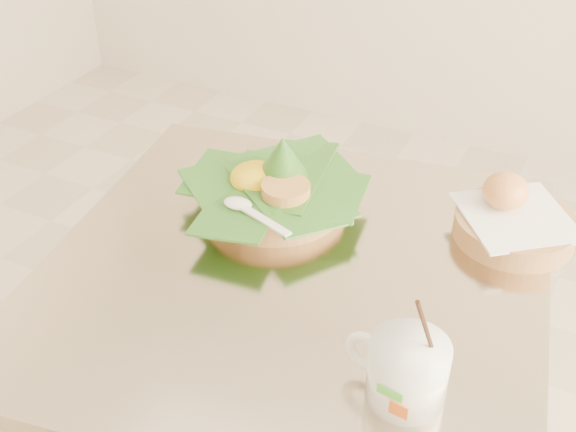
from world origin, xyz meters
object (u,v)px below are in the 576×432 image
at_px(coffee_mug, 406,369).
at_px(cafe_table, 292,375).
at_px(rice_basket, 274,186).
at_px(bread_basket, 513,220).

bearing_deg(coffee_mug, cafe_table, 144.70).
bearing_deg(cafe_table, coffee_mug, -35.30).
relative_size(rice_basket, bread_basket, 1.32).
distance_m(rice_basket, coffee_mug, 0.42).
distance_m(rice_basket, bread_basket, 0.37).
xyz_separation_m(cafe_table, bread_basket, (0.26, 0.22, 0.25)).
height_order(rice_basket, bread_basket, rice_basket).
height_order(cafe_table, rice_basket, rice_basket).
distance_m(bread_basket, coffee_mug, 0.37).
bearing_deg(cafe_table, bread_basket, 39.72).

